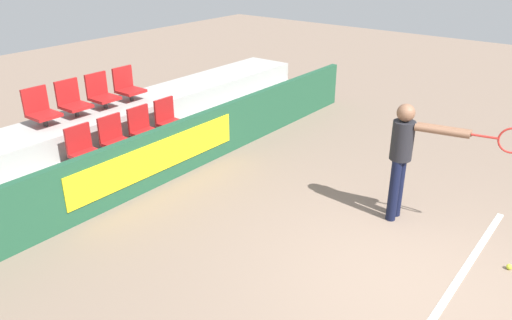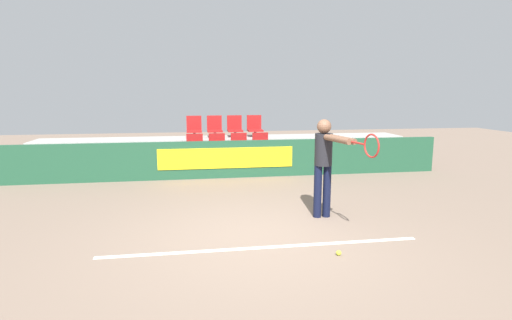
{
  "view_description": "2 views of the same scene",
  "coord_description": "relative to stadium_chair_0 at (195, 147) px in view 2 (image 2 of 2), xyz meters",
  "views": [
    {
      "loc": [
        -4.62,
        -1.37,
        3.49
      ],
      "look_at": [
        0.14,
        2.34,
        0.79
      ],
      "focal_mm": 35.0,
      "sensor_mm": 36.0,
      "label": 1
    },
    {
      "loc": [
        -0.89,
        -5.3,
        2.05
      ],
      "look_at": [
        0.27,
        1.95,
        0.78
      ],
      "focal_mm": 28.0,
      "sensor_mm": 36.0,
      "label": 2
    }
  ],
  "objects": [
    {
      "name": "stadium_chair_1",
      "position": [
        0.56,
        0.0,
        0.0
      ],
      "size": [
        0.41,
        0.42,
        0.59
      ],
      "color": "#333333",
      "rests_on": "bleacher_tier_front"
    },
    {
      "name": "barrier_wall",
      "position": [
        0.84,
        -0.73,
        -0.21
      ],
      "size": [
        10.41,
        0.14,
        0.89
      ],
      "color": "#1E4C33",
      "rests_on": "ground"
    },
    {
      "name": "bleacher_tier_middle",
      "position": [
        0.85,
        0.92,
        -0.26
      ],
      "size": [
        10.01,
        1.05,
        0.78
      ],
      "color": "#9E9E99",
      "rests_on": "ground"
    },
    {
      "name": "stadium_chair_6",
      "position": [
        1.13,
        1.05,
        0.39
      ],
      "size": [
        0.41,
        0.42,
        0.59
      ],
      "color": "#333333",
      "rests_on": "bleacher_tier_middle"
    },
    {
      "name": "stadium_chair_0",
      "position": [
        0.0,
        0.0,
        0.0
      ],
      "size": [
        0.41,
        0.42,
        0.59
      ],
      "color": "#333333",
      "rests_on": "bleacher_tier_front"
    },
    {
      "name": "stadium_chair_2",
      "position": [
        1.13,
        0.0,
        0.0
      ],
      "size": [
        0.41,
        0.42,
        0.59
      ],
      "color": "#333333",
      "rests_on": "bleacher_tier_front"
    },
    {
      "name": "stadium_chair_5",
      "position": [
        0.56,
        1.05,
        0.39
      ],
      "size": [
        0.41,
        0.42,
        0.59
      ],
      "color": "#333333",
      "rests_on": "bleacher_tier_middle"
    },
    {
      "name": "tennis_player",
      "position": [
        2.04,
        -4.08,
        0.34
      ],
      "size": [
        0.43,
        1.51,
        1.61
      ],
      "rotation": [
        0.0,
        0.0,
        0.2
      ],
      "color": "black",
      "rests_on": "ground"
    },
    {
      "name": "stadium_chair_4",
      "position": [
        0.0,
        1.05,
        0.39
      ],
      "size": [
        0.41,
        0.42,
        0.59
      ],
      "color": "#333333",
      "rests_on": "bleacher_tier_middle"
    },
    {
      "name": "court_baseline",
      "position": [
        0.85,
        -5.15,
        -0.65
      ],
      "size": [
        4.3,
        0.08,
        0.01
      ],
      "color": "white",
      "rests_on": "ground"
    },
    {
      "name": "stadium_chair_7",
      "position": [
        1.69,
        1.05,
        0.39
      ],
      "size": [
        0.41,
        0.42,
        0.59
      ],
      "color": "#333333",
      "rests_on": "bleacher_tier_middle"
    },
    {
      "name": "tennis_ball",
      "position": [
        1.74,
        -5.55,
        -0.62
      ],
      "size": [
        0.07,
        0.07,
        0.07
      ],
      "color": "#CCDB33",
      "rests_on": "ground"
    },
    {
      "name": "stadium_chair_3",
      "position": [
        1.69,
        0.0,
        0.0
      ],
      "size": [
        0.41,
        0.42,
        0.59
      ],
      "color": "#333333",
      "rests_on": "bleacher_tier_front"
    },
    {
      "name": "bleacher_tier_front",
      "position": [
        0.85,
        -0.13,
        -0.46
      ],
      "size": [
        10.01,
        1.05,
        0.39
      ],
      "color": "#9E9E99",
      "rests_on": "ground"
    },
    {
      "name": "ground_plane",
      "position": [
        0.85,
        -4.78,
        -0.65
      ],
      "size": [
        30.0,
        30.0,
        0.0
      ],
      "primitive_type": "plane",
      "color": "#7A6656"
    }
  ]
}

